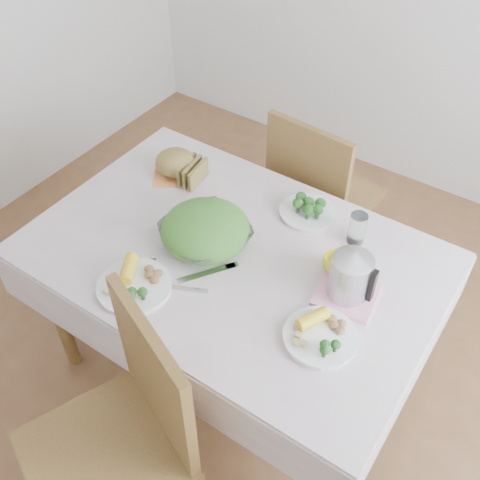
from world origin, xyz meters
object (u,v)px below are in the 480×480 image
Objects in this scene: dining_table at (233,317)px; dinner_plate_right at (320,337)px; salad_bowl at (206,235)px; yellow_mug at (335,263)px; chair_near at (107,461)px; electric_kettle at (351,271)px; dinner_plate_left at (135,287)px; chair_far at (324,198)px.

dining_table is 0.63m from dinner_plate_right.
salad_bowl is 3.42× the size of yellow_mug.
yellow_mug is at bearing 17.08° from salad_bowl.
chair_near reaches higher than dinner_plate_right.
electric_kettle is (-0.01, 0.21, 0.11)m from dinner_plate_right.
yellow_mug reaches higher than dinner_plate_left.
dining_table is 0.55m from dinner_plate_left.
electric_kettle reaches higher than dinner_plate_left.
salad_bowl reaches higher than dinner_plate_right.
electric_kettle reaches higher than chair_far.
chair_far is at bearing 82.48° from salad_bowl.
salad_bowl is 1.60× the size of electric_kettle.
chair_far is 10.57× the size of yellow_mug.
electric_kettle reaches higher than yellow_mug.
yellow_mug is (-0.10, 0.29, 0.03)m from dinner_plate_right.
electric_kettle is (0.44, 0.05, 0.51)m from dining_table.
chair_far reaches higher than dinner_plate_right.
electric_kettle reaches higher than salad_bowl.
salad_bowl is at bearing -151.74° from electric_kettle.
dinner_plate_left is 0.66m from dinner_plate_right.
dining_table is at bearing 114.97° from chair_near.
dinner_plate_right is at bearing -19.61° from dining_table.
chair_near is at bearing -87.38° from dining_table.
dinner_plate_left is 1.08× the size of dinner_plate_right.
chair_near is at bearing -78.93° from salad_bowl.
chair_far reaches higher than dining_table.
chair_far is 3.09× the size of salad_bowl.
electric_kettle reaches higher than dinner_plate_right.
salad_bowl is 0.56m from electric_kettle.
dining_table is at bearing 62.05° from dinner_plate_left.
chair_near is 0.57m from dinner_plate_left.
dinner_plate_left is 2.85× the size of yellow_mug.
dinner_plate_right is (0.46, -0.96, 0.31)m from chair_far.
electric_kettle is at bearing 32.06° from dinner_plate_left.
electric_kettle is at bearing 93.26° from dinner_plate_right.
yellow_mug is 0.47× the size of electric_kettle.
chair_far is (-0.04, 1.57, 0.00)m from chair_near.
salad_bowl is at bearing 123.42° from chair_near.
salad_bowl is 1.20× the size of dinner_plate_left.
salad_bowl is at bearing 78.54° from dinner_plate_left.
dinner_plate_left is (-0.21, 0.43, 0.31)m from chair_near.
salad_bowl is 0.33m from dinner_plate_left.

